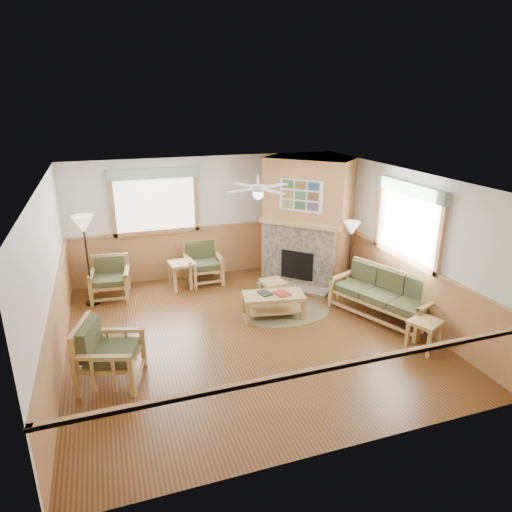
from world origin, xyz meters
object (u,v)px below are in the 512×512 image
object	(u,v)px
floor_lamp_right	(350,257)
armchair_back_left	(110,279)
sofa	(383,296)
footstool	(273,290)
coffee_table	(273,305)
armchair_back_right	(203,263)
floor_lamp_left	(88,261)
end_table_sofa	(424,335)
armchair_left	(110,353)
end_table_chairs	(182,275)

from	to	relation	value
floor_lamp_right	armchair_back_left	bearing A→B (deg)	164.73
sofa	footstool	bearing A→B (deg)	-154.29
coffee_table	footstool	size ratio (longest dim) A/B	2.52
sofa	armchair_back_right	size ratio (longest dim) A/B	2.19
floor_lamp_left	floor_lamp_right	distance (m)	5.22
armchair_back_right	floor_lamp_right	world-z (taller)	floor_lamp_right
coffee_table	floor_lamp_left	distance (m)	3.69
sofa	armchair_back_right	xyz separation A→B (m)	(-2.75, 2.78, -0.00)
end_table_sofa	armchair_back_right	bearing A→B (deg)	124.66
sofa	armchair_back_left	size ratio (longest dim) A/B	2.28
sofa	armchair_back_left	world-z (taller)	sofa
footstool	armchair_left	bearing A→B (deg)	-148.96
footstool	armchair_back_left	bearing A→B (deg)	160.59
coffee_table	floor_lamp_left	xyz separation A→B (m)	(-3.21, 1.68, 0.68)
end_table_chairs	floor_lamp_right	size ratio (longest dim) A/B	0.38
end_table_chairs	footstool	bearing A→B (deg)	-35.23
sofa	end_table_chairs	bearing A→B (deg)	-151.15
coffee_table	end_table_sofa	distance (m)	2.68
coffee_table	end_table_chairs	xyz separation A→B (m)	(-1.36, 1.90, 0.07)
end_table_sofa	end_table_chairs	bearing A→B (deg)	130.53
floor_lamp_right	armchair_left	bearing A→B (deg)	-160.15
end_table_sofa	footstool	xyz separation A→B (m)	(-1.61, 2.65, -0.07)
end_table_chairs	floor_lamp_right	xyz separation A→B (m)	(3.25, -1.35, 0.48)
armchair_left	end_table_sofa	distance (m)	4.88
armchair_back_left	end_table_chairs	xyz separation A→B (m)	(1.49, 0.06, -0.13)
sofa	footstool	size ratio (longest dim) A/B	4.27
floor_lamp_left	footstool	bearing A→B (deg)	-14.96
end_table_sofa	floor_lamp_left	distance (m)	6.26
armchair_back_left	footstool	size ratio (longest dim) A/B	1.88
armchair_left	armchair_back_left	bearing A→B (deg)	15.81
armchair_back_left	armchair_left	size ratio (longest dim) A/B	0.90
sofa	coffee_table	size ratio (longest dim) A/B	1.70
armchair_back_right	coffee_table	world-z (taller)	armchair_back_right
footstool	floor_lamp_right	size ratio (longest dim) A/B	0.29
armchair_back_left	end_table_sofa	world-z (taller)	armchair_back_left
armchair_back_left	coffee_table	size ratio (longest dim) A/B	0.75
end_table_chairs	floor_lamp_right	distance (m)	3.55
armchair_left	footstool	world-z (taller)	armchair_left
sofa	armchair_back_right	bearing A→B (deg)	-157.77
sofa	coffee_table	bearing A→B (deg)	-132.68
armchair_left	end_table_chairs	distance (m)	3.47
sofa	footstool	distance (m)	2.17
armchair_back_right	footstool	xyz separation A→B (m)	(1.14, -1.34, -0.24)
armchair_back_left	armchair_left	world-z (taller)	armchair_left
armchair_left	end_table_chairs	size ratio (longest dim) A/B	1.59
coffee_table	end_table_chairs	world-z (taller)	end_table_chairs
end_table_chairs	footstool	world-z (taller)	end_table_chairs
end_table_chairs	sofa	bearing A→B (deg)	-38.61
armchair_back_right	end_table_chairs	world-z (taller)	armchair_back_right
coffee_table	end_table_sofa	world-z (taller)	end_table_sofa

